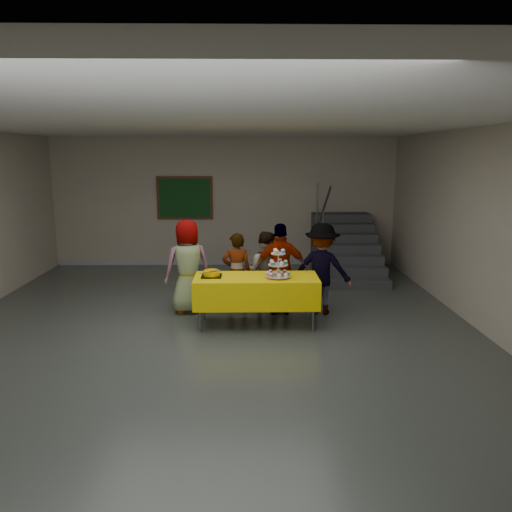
{
  "coord_description": "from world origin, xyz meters",
  "views": [
    {
      "loc": [
        0.53,
        -6.73,
        2.58
      ],
      "look_at": [
        0.67,
        0.82,
        1.05
      ],
      "focal_mm": 35.0,
      "sensor_mm": 36.0,
      "label": 1
    }
  ],
  "objects_px": {
    "bear_cake": "(212,273)",
    "schoolchild_a": "(188,266)",
    "schoolchild_b": "(237,272)",
    "staircase": "(345,251)",
    "schoolchild_c": "(265,271)",
    "schoolchild_e": "(322,269)",
    "schoolchild_d": "(281,269)",
    "bake_table": "(256,290)",
    "noticeboard": "(185,198)",
    "cupcake_stand": "(278,267)"
  },
  "relations": [
    {
      "from": "cupcake_stand",
      "to": "schoolchild_a",
      "type": "relative_size",
      "value": 0.29
    },
    {
      "from": "schoolchild_c",
      "to": "schoolchild_b",
      "type": "bearing_deg",
      "value": 21.52
    },
    {
      "from": "noticeboard",
      "to": "schoolchild_b",
      "type": "bearing_deg",
      "value": -70.53
    },
    {
      "from": "schoolchild_e",
      "to": "schoolchild_d",
      "type": "bearing_deg",
      "value": 17.67
    },
    {
      "from": "bear_cake",
      "to": "schoolchild_b",
      "type": "distance_m",
      "value": 0.81
    },
    {
      "from": "cupcake_stand",
      "to": "schoolchild_c",
      "type": "bearing_deg",
      "value": 101.56
    },
    {
      "from": "schoolchild_a",
      "to": "schoolchild_c",
      "type": "bearing_deg",
      "value": 162.09
    },
    {
      "from": "bake_table",
      "to": "cupcake_stand",
      "type": "xyz_separation_m",
      "value": [
        0.33,
        -0.07,
        0.38
      ]
    },
    {
      "from": "bake_table",
      "to": "noticeboard",
      "type": "relative_size",
      "value": 1.45
    },
    {
      "from": "bear_cake",
      "to": "staircase",
      "type": "xyz_separation_m",
      "value": [
        2.71,
        3.48,
        -0.34
      ]
    },
    {
      "from": "schoolchild_a",
      "to": "staircase",
      "type": "bearing_deg",
      "value": -159.08
    },
    {
      "from": "schoolchild_e",
      "to": "staircase",
      "type": "bearing_deg",
      "value": -92.28
    },
    {
      "from": "schoolchild_b",
      "to": "staircase",
      "type": "bearing_deg",
      "value": -131.54
    },
    {
      "from": "cupcake_stand",
      "to": "bear_cake",
      "type": "xyz_separation_m",
      "value": [
        -1.01,
        0.09,
        -0.1
      ]
    },
    {
      "from": "bake_table",
      "to": "bear_cake",
      "type": "distance_m",
      "value": 0.73
    },
    {
      "from": "bake_table",
      "to": "staircase",
      "type": "bearing_deg",
      "value": 59.89
    },
    {
      "from": "cupcake_stand",
      "to": "schoolchild_e",
      "type": "height_order",
      "value": "schoolchild_e"
    },
    {
      "from": "schoolchild_b",
      "to": "noticeboard",
      "type": "height_order",
      "value": "noticeboard"
    },
    {
      "from": "bake_table",
      "to": "schoolchild_b",
      "type": "bearing_deg",
      "value": 113.33
    },
    {
      "from": "schoolchild_c",
      "to": "schoolchild_e",
      "type": "height_order",
      "value": "schoolchild_e"
    },
    {
      "from": "bear_cake",
      "to": "bake_table",
      "type": "bearing_deg",
      "value": -1.84
    },
    {
      "from": "cupcake_stand",
      "to": "bake_table",
      "type": "bearing_deg",
      "value": 168.06
    },
    {
      "from": "schoolchild_c",
      "to": "staircase",
      "type": "relative_size",
      "value": 0.56
    },
    {
      "from": "cupcake_stand",
      "to": "bear_cake",
      "type": "bearing_deg",
      "value": 174.82
    },
    {
      "from": "schoolchild_a",
      "to": "staircase",
      "type": "relative_size",
      "value": 0.65
    },
    {
      "from": "noticeboard",
      "to": "cupcake_stand",
      "type": "bearing_deg",
      "value": -66.48
    },
    {
      "from": "schoolchild_a",
      "to": "staircase",
      "type": "xyz_separation_m",
      "value": [
        3.15,
        2.8,
        -0.29
      ]
    },
    {
      "from": "schoolchild_c",
      "to": "staircase",
      "type": "xyz_separation_m",
      "value": [
        1.88,
        2.74,
        -0.19
      ]
    },
    {
      "from": "schoolchild_b",
      "to": "schoolchild_c",
      "type": "relative_size",
      "value": 0.99
    },
    {
      "from": "cupcake_stand",
      "to": "schoolchild_c",
      "type": "distance_m",
      "value": 0.89
    },
    {
      "from": "schoolchild_c",
      "to": "noticeboard",
      "type": "relative_size",
      "value": 1.04
    },
    {
      "from": "schoolchild_a",
      "to": "bake_table",
      "type": "bearing_deg",
      "value": 127.02
    },
    {
      "from": "bake_table",
      "to": "schoolchild_c",
      "type": "distance_m",
      "value": 0.79
    },
    {
      "from": "schoolchild_d",
      "to": "bear_cake",
      "type": "bearing_deg",
      "value": 24.44
    },
    {
      "from": "bake_table",
      "to": "noticeboard",
      "type": "height_order",
      "value": "noticeboard"
    },
    {
      "from": "bear_cake",
      "to": "schoolchild_c",
      "type": "height_order",
      "value": "schoolchild_c"
    },
    {
      "from": "bear_cake",
      "to": "schoolchild_a",
      "type": "distance_m",
      "value": 0.81
    },
    {
      "from": "bake_table",
      "to": "staircase",
      "type": "height_order",
      "value": "staircase"
    },
    {
      "from": "schoolchild_a",
      "to": "schoolchild_c",
      "type": "relative_size",
      "value": 1.16
    },
    {
      "from": "bake_table",
      "to": "schoolchild_a",
      "type": "bearing_deg",
      "value": 147.73
    },
    {
      "from": "schoolchild_e",
      "to": "schoolchild_b",
      "type": "bearing_deg",
      "value": 10.03
    },
    {
      "from": "schoolchild_a",
      "to": "noticeboard",
      "type": "relative_size",
      "value": 1.2
    },
    {
      "from": "bake_table",
      "to": "noticeboard",
      "type": "bearing_deg",
      "value": 110.13
    },
    {
      "from": "schoolchild_a",
      "to": "schoolchild_d",
      "type": "bearing_deg",
      "value": 153.89
    },
    {
      "from": "bear_cake",
      "to": "schoolchild_d",
      "type": "relative_size",
      "value": 0.24
    },
    {
      "from": "bake_table",
      "to": "noticeboard",
      "type": "distance_m",
      "value": 4.74
    },
    {
      "from": "bake_table",
      "to": "schoolchild_b",
      "type": "distance_m",
      "value": 0.79
    },
    {
      "from": "cupcake_stand",
      "to": "schoolchild_d",
      "type": "bearing_deg",
      "value": 82.26
    },
    {
      "from": "bake_table",
      "to": "bear_cake",
      "type": "height_order",
      "value": "bear_cake"
    },
    {
      "from": "schoolchild_a",
      "to": "schoolchild_e",
      "type": "relative_size",
      "value": 1.03
    }
  ]
}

